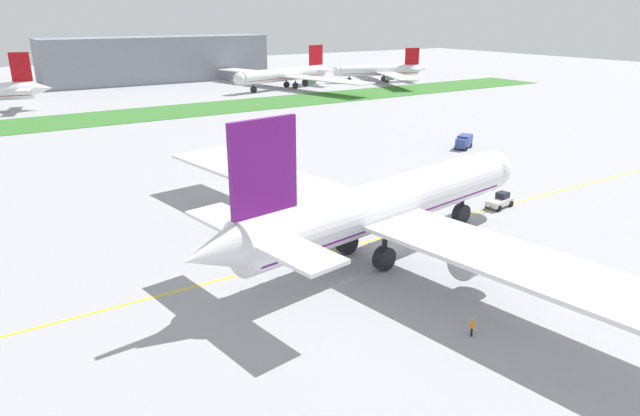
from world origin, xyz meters
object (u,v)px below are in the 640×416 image
at_px(airliner_foreground, 382,206).
at_px(parked_airliner_far_centre, 286,75).
at_px(service_truck_baggage_loader, 464,141).
at_px(parked_airliner_far_right, 381,71).
at_px(ground_crew_wingwalker_port, 325,238).
at_px(pushback_tug, 500,201).
at_px(ground_crew_marshaller_front, 415,229).
at_px(ground_crew_wingwalker_starboard, 472,326).

bearing_deg(airliner_foreground, parked_airliner_far_centre, 64.50).
distance_m(service_truck_baggage_loader, parked_airliner_far_centre, 107.90).
bearing_deg(parked_airliner_far_right, ground_crew_wingwalker_port, -130.84).
xyz_separation_m(ground_crew_wingwalker_port, parked_airliner_far_centre, (70.67, 134.17, 4.21)).
bearing_deg(parked_airliner_far_right, service_truck_baggage_loader, -120.36).
distance_m(airliner_foreground, parked_airliner_far_right, 176.92).
distance_m(ground_crew_wingwalker_port, service_truck_baggage_loader, 59.94).
bearing_deg(pushback_tug, ground_crew_marshaller_front, -174.33).
height_order(ground_crew_wingwalker_starboard, service_truck_baggage_loader, service_truck_baggage_loader).
distance_m(ground_crew_wingwalker_port, ground_crew_marshaller_front, 11.75).
height_order(airliner_foreground, parked_airliner_far_right, airliner_foreground).
relative_size(ground_crew_wingwalker_port, ground_crew_wingwalker_starboard, 0.93).
bearing_deg(ground_crew_wingwalker_starboard, airliner_foreground, 76.83).
relative_size(airliner_foreground, parked_airliner_far_right, 1.27).
relative_size(airliner_foreground, pushback_tug, 12.39).
bearing_deg(ground_crew_wingwalker_starboard, parked_airliner_far_right, 53.74).
relative_size(ground_crew_wingwalker_port, parked_airliner_far_centre, 0.02).
bearing_deg(service_truck_baggage_loader, airliner_foreground, -145.62).
bearing_deg(service_truck_baggage_loader, pushback_tug, -128.62).
bearing_deg(ground_crew_wingwalker_starboard, ground_crew_marshaller_front, 60.42).
bearing_deg(ground_crew_wingwalker_starboard, ground_crew_wingwalker_port, 88.98).
relative_size(ground_crew_wingwalker_starboard, parked_airliner_far_centre, 0.02).
xyz_separation_m(ground_crew_wingwalker_starboard, parked_airliner_far_right, (114.73, 156.39, 3.51)).
xyz_separation_m(airliner_foreground, parked_airliner_far_centre, (66.84, 140.12, -0.94)).
xyz_separation_m(pushback_tug, parked_airliner_far_centre, (41.33, 136.16, 4.20)).
bearing_deg(ground_crew_wingwalker_port, airliner_foreground, -57.23).
distance_m(pushback_tug, parked_airliner_far_centre, 142.36).
bearing_deg(ground_crew_marshaller_front, parked_airliner_far_centre, 66.65).
height_order(airliner_foreground, ground_crew_marshaller_front, airliner_foreground).
xyz_separation_m(airliner_foreground, ground_crew_wingwalker_starboard, (-4.26, -18.20, -5.08)).
relative_size(pushback_tug, parked_airliner_far_centre, 0.08).
height_order(pushback_tug, ground_crew_wingwalker_port, pushback_tug).
relative_size(ground_crew_marshaller_front, service_truck_baggage_loader, 0.30).
height_order(ground_crew_wingwalker_port, parked_airliner_far_right, parked_airliner_far_right).
height_order(ground_crew_marshaller_front, service_truck_baggage_loader, service_truck_baggage_loader).
relative_size(ground_crew_marshaller_front, ground_crew_wingwalker_starboard, 0.95).
distance_m(airliner_foreground, ground_crew_marshaller_front, 9.17).
height_order(ground_crew_wingwalker_starboard, parked_airliner_far_right, parked_airliner_far_right).
height_order(service_truck_baggage_loader, parked_airliner_far_right, parked_airliner_far_right).
xyz_separation_m(ground_crew_marshaller_front, ground_crew_wingwalker_starboard, (-11.55, -20.35, 0.05)).
bearing_deg(ground_crew_wingwalker_starboard, pushback_tug, 36.66).
height_order(ground_crew_wingwalker_port, ground_crew_wingwalker_starboard, ground_crew_wingwalker_starboard).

